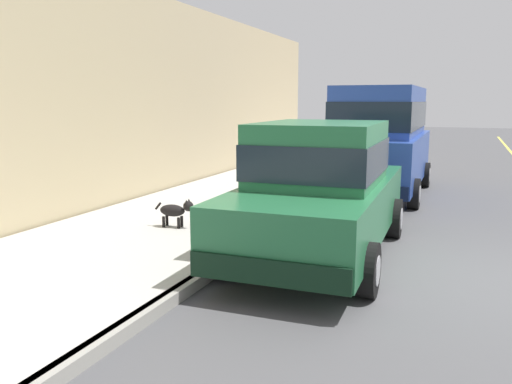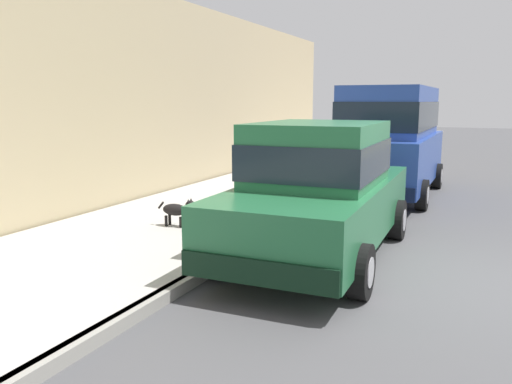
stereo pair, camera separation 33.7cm
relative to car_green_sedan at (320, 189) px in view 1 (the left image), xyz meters
name	(u,v)px [view 1 (the left image)]	position (x,y,z in m)	size (l,w,h in m)	color
ground_plane	(482,280)	(2.17, -0.25, -0.98)	(80.00, 80.00, 0.00)	#4C4C4F
curb	(247,248)	(-1.03, -0.25, -0.91)	(0.16, 64.00, 0.14)	gray
sidewalk	(143,236)	(-2.83, -0.25, -0.91)	(3.60, 64.00, 0.14)	#B7B5AD
car_green_sedan	(320,189)	(0.00, 0.00, 0.00)	(2.11, 4.64, 1.92)	#23663D
car_blue_van	(381,136)	(0.01, 5.41, 0.41)	(2.15, 4.90, 2.52)	#28479E
dog_black	(176,210)	(-2.50, 0.22, -0.55)	(0.76, 0.23, 0.49)	black
fire_hydrant	(296,182)	(-1.48, 3.53, -0.51)	(0.34, 0.24, 0.72)	gold
building_facade	(163,98)	(-4.93, 3.79, 1.29)	(0.50, 20.00, 4.54)	tan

